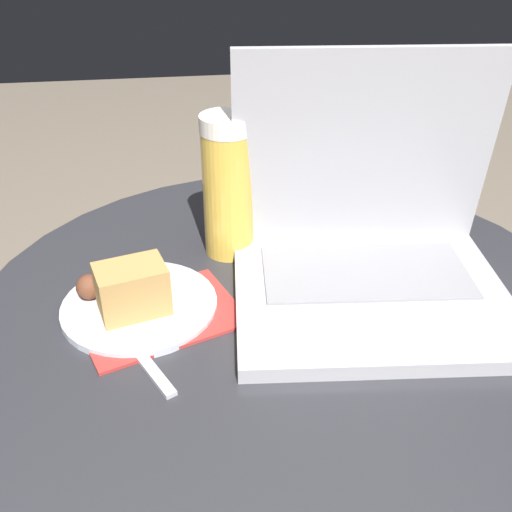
% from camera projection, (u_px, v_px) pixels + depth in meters
% --- Properties ---
extents(table, '(0.75, 0.75, 0.53)m').
position_uv_depth(table, '(283.00, 384.00, 0.78)').
color(table, '#515156').
rests_on(table, ground_plane).
extents(napkin, '(0.21, 0.18, 0.00)m').
position_uv_depth(napkin, '(160.00, 316.00, 0.69)').
color(napkin, '#B7332D').
rests_on(napkin, table).
extents(laptop, '(0.34, 0.29, 0.28)m').
position_uv_depth(laptop, '(368.00, 246.00, 0.72)').
color(laptop, '#B2B2B7').
rests_on(laptop, table).
extents(beer_glass, '(0.07, 0.07, 0.19)m').
position_uv_depth(beer_glass, '(228.00, 187.00, 0.77)').
color(beer_glass, gold).
rests_on(beer_glass, table).
extents(snack_plate, '(0.18, 0.18, 0.07)m').
position_uv_depth(snack_plate, '(134.00, 295.00, 0.69)').
color(snack_plate, silver).
rests_on(snack_plate, table).
extents(fork, '(0.10, 0.19, 0.00)m').
position_uv_depth(fork, '(123.00, 333.00, 0.66)').
color(fork, silver).
rests_on(fork, table).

